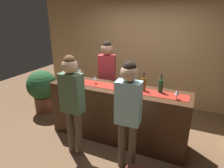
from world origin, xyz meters
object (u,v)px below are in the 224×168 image
at_px(wine_glass_far_end, 135,83).
at_px(wine_bottle_green, 161,86).
at_px(customer_sipping, 128,107).
at_px(customer_browsing, 72,97).
at_px(wine_glass_mid_counter, 95,78).
at_px(wine_bottle_amber, 143,84).
at_px(wine_bottle_clear, 80,76).
at_px(potted_plant_tall, 42,88).
at_px(wine_glass_near_customer, 177,93).
at_px(bartender, 107,73).

bearing_deg(wine_glass_far_end, wine_bottle_green, 5.17).
relative_size(customer_sipping, customer_browsing, 1.00).
distance_m(wine_glass_mid_counter, customer_browsing, 0.70).
distance_m(wine_bottle_amber, customer_browsing, 1.17).
height_order(wine_bottle_clear, customer_sipping, customer_sipping).
distance_m(wine_glass_mid_counter, potted_plant_tall, 1.68).
bearing_deg(potted_plant_tall, wine_glass_near_customer, -7.07).
bearing_deg(potted_plant_tall, customer_sipping, -20.71).
bearing_deg(wine_glass_near_customer, customer_sipping, -135.39).
xyz_separation_m(wine_glass_near_customer, bartender, (-1.47, 0.67, -0.05)).
bearing_deg(wine_bottle_green, wine_glass_mid_counter, -176.95).
bearing_deg(wine_glass_far_end, customer_sipping, -79.16).
distance_m(wine_bottle_amber, wine_glass_far_end, 0.15).
relative_size(wine_bottle_amber, wine_glass_far_end, 2.10).
height_order(wine_glass_mid_counter, potted_plant_tall, wine_glass_mid_counter).
bearing_deg(potted_plant_tall, wine_bottle_amber, -5.28).
bearing_deg(wine_glass_far_end, customer_browsing, -136.55).
xyz_separation_m(wine_bottle_amber, potted_plant_tall, (-2.47, 0.23, -0.54)).
distance_m(customer_browsing, potted_plant_tall, 1.88).
xyz_separation_m(wine_bottle_green, customer_browsing, (-1.18, -0.76, -0.10)).
bearing_deg(wine_bottle_clear, wine_bottle_green, 2.92).
bearing_deg(wine_bottle_clear, bartender, 63.24).
distance_m(bartender, customer_sipping, 1.53).
bearing_deg(bartender, wine_glass_near_customer, 142.07).
relative_size(wine_glass_mid_counter, customer_sipping, 0.09).
bearing_deg(wine_bottle_green, bartender, 157.33).
relative_size(wine_glass_mid_counter, potted_plant_tall, 0.14).
bearing_deg(wine_glass_near_customer, wine_glass_mid_counter, 175.54).
relative_size(wine_bottle_clear, wine_glass_near_customer, 2.10).
bearing_deg(wine_bottle_amber, wine_bottle_clear, -177.76).
relative_size(wine_bottle_clear, wine_glass_far_end, 2.10).
bearing_deg(bartender, wine_bottle_amber, 136.86).
height_order(wine_bottle_green, customer_browsing, customer_browsing).
height_order(wine_bottle_green, bartender, bartender).
bearing_deg(customer_sipping, wine_glass_mid_counter, 139.72).
relative_size(wine_glass_mid_counter, customer_browsing, 0.09).
bearing_deg(bartender, wine_bottle_clear, 49.96).
bearing_deg(wine_bottle_green, customer_sipping, -111.60).
bearing_deg(wine_bottle_amber, potted_plant_tall, 174.72).
distance_m(wine_bottle_clear, wine_bottle_amber, 1.21).
height_order(wine_bottle_green, wine_glass_mid_counter, wine_bottle_green).
bearing_deg(wine_glass_near_customer, wine_bottle_amber, 165.11).
xyz_separation_m(wine_glass_near_customer, wine_glass_mid_counter, (-1.44, 0.11, 0.00)).
bearing_deg(potted_plant_tall, customer_browsing, -31.60).
distance_m(wine_glass_near_customer, customer_browsing, 1.57).
bearing_deg(wine_glass_mid_counter, wine_bottle_green, 3.05).
relative_size(wine_glass_near_customer, wine_glass_far_end, 1.00).
relative_size(wine_bottle_clear, potted_plant_tall, 0.30).
distance_m(wine_bottle_green, wine_bottle_clear, 1.49).
xyz_separation_m(wine_bottle_amber, customer_browsing, (-0.91, -0.73, -0.10)).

